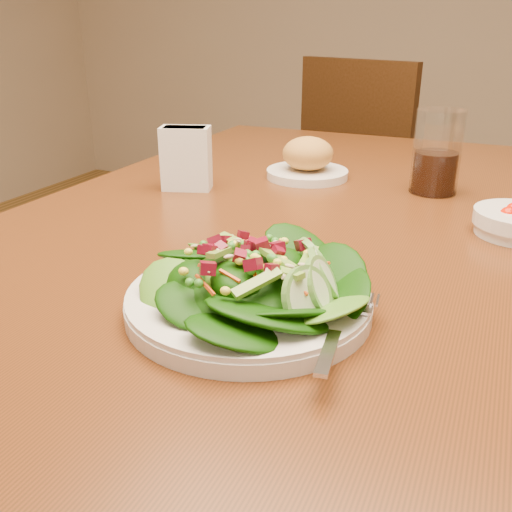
# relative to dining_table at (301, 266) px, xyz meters

# --- Properties ---
(dining_table) EXTENTS (0.90, 1.40, 0.75)m
(dining_table) POSITION_rel_dining_table_xyz_m (0.00, 0.00, 0.00)
(dining_table) COLOR #5A290F
(dining_table) RESTS_ON ground_plane
(chair_far) EXTENTS (0.55, 0.55, 0.93)m
(chair_far) POSITION_rel_dining_table_xyz_m (-0.12, 1.07, -0.16)
(chair_far) COLOR black
(chair_far) RESTS_ON ground_plane
(salad_plate) EXTENTS (0.27, 0.27, 0.08)m
(salad_plate) POSITION_rel_dining_table_xyz_m (0.07, -0.36, 0.13)
(salad_plate) COLOR silver
(salad_plate) RESTS_ON dining_table
(bread_plate) EXTENTS (0.16, 0.16, 0.08)m
(bread_plate) POSITION_rel_dining_table_xyz_m (-0.06, 0.20, 0.13)
(bread_plate) COLOR silver
(bread_plate) RESTS_ON dining_table
(drinking_glass) EXTENTS (0.08, 0.08, 0.15)m
(drinking_glass) POSITION_rel_dining_table_xyz_m (0.18, 0.20, 0.16)
(drinking_glass) COLOR silver
(drinking_glass) RESTS_ON dining_table
(napkin_holder) EXTENTS (0.10, 0.07, 0.11)m
(napkin_holder) POSITION_rel_dining_table_xyz_m (-0.24, 0.04, 0.16)
(napkin_holder) COLOR white
(napkin_holder) RESTS_ON dining_table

